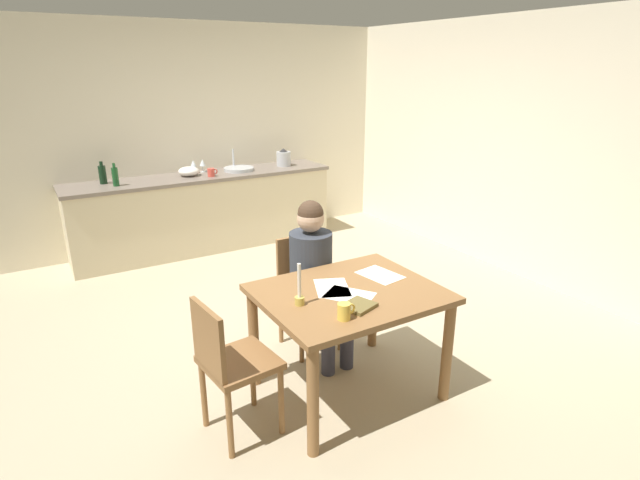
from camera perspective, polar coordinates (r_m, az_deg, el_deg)
ground_plane at (r=4.49m, az=-2.98°, el=-9.39°), size 5.20×5.20×0.04m
wall_back at (r=6.42m, az=-14.38°, el=11.18°), size 5.20×0.12×2.60m
wall_right at (r=5.70m, az=20.86°, el=9.60°), size 0.12×5.20×2.60m
kitchen_counter at (r=6.25m, az=-12.77°, el=3.13°), size 3.09×0.64×0.90m
dining_table at (r=3.32m, az=3.26°, el=-7.50°), size 1.13×0.92×0.75m
chair_at_table at (r=3.96m, az=-1.60°, el=-5.28°), size 0.40×0.40×0.87m
person_seated at (r=3.76m, az=-0.52°, el=-3.41°), size 0.32×0.59×1.19m
chair_side_empty at (r=3.05m, az=-10.03°, el=-13.32°), size 0.44×0.44×0.88m
coffee_mug at (r=2.91m, az=2.76°, el=-7.98°), size 0.11×0.08×0.10m
candlestick at (r=3.06m, az=-2.32°, el=-6.01°), size 0.06×0.06×0.27m
book_magazine at (r=3.06m, az=4.36°, el=-7.37°), size 0.22×0.21×0.02m
paper_letter at (r=3.53m, az=6.74°, el=-3.90°), size 0.25×0.33×0.00m
paper_bill at (r=3.31m, az=1.36°, el=-5.37°), size 0.31×0.36×0.00m
paper_envelope at (r=3.21m, az=3.32°, el=-6.21°), size 0.34×0.36×0.00m
sink_unit at (r=6.30m, az=-9.11°, el=7.89°), size 0.36×0.36×0.24m
bottle_oil at (r=5.98m, az=-23.21°, el=6.79°), size 0.08×0.08×0.24m
bottle_vinegar at (r=5.81m, az=-21.99°, el=6.64°), size 0.06×0.06×0.24m
mixing_bowl at (r=6.10m, az=-14.51°, el=7.47°), size 0.24×0.24×0.11m
stovetop_kettle at (r=6.53m, az=-4.11°, el=9.15°), size 0.18×0.18×0.22m
wine_glass_near_sink at (r=6.28m, az=-13.05°, el=8.42°), size 0.07×0.07×0.15m
wine_glass_by_kettle at (r=6.25m, az=-14.03°, el=8.29°), size 0.07×0.07×0.15m
teacup_on_counter at (r=6.02m, az=-12.09°, el=7.43°), size 0.12×0.08×0.09m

